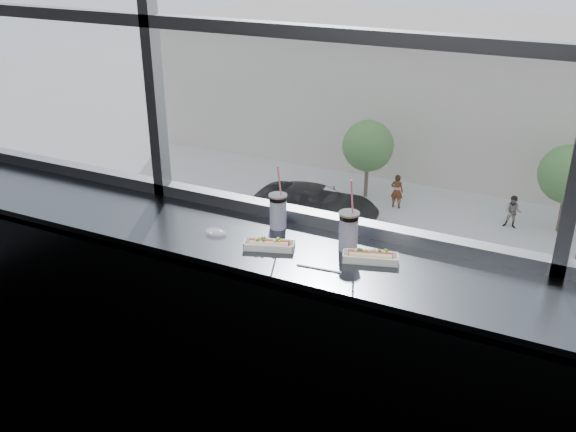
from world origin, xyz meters
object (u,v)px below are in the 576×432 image
at_px(loose_straw, 319,269).
at_px(car_far_a, 317,199).
at_px(car_near_c, 499,342).
at_px(soda_cup_left, 278,209).
at_px(soda_cup_right, 349,229).
at_px(car_near_a, 174,260).
at_px(wrapper, 216,232).
at_px(car_near_b, 352,301).
at_px(tree_left, 368,146).
at_px(tree_center, 569,174).
at_px(pedestrian_b, 514,209).
at_px(hotdog_tray_left, 269,244).
at_px(pedestrian_a, 397,188).
at_px(hotdog_tray_right, 370,256).

bearing_deg(loose_straw, car_far_a, 107.69).
height_order(car_far_a, car_near_c, car_far_a).
distance_m(soda_cup_left, soda_cup_right, 0.39).
xyz_separation_m(soda_cup_left, car_near_a, (-13.04, 16.12, -11.21)).
xyz_separation_m(car_far_a, car_near_a, (-2.79, -8.00, -0.21)).
xyz_separation_m(soda_cup_right, car_near_a, (-13.42, 16.18, -11.21)).
distance_m(loose_straw, wrapper, 0.57).
relative_size(loose_straw, car_far_a, 0.03).
relative_size(wrapper, car_near_b, 0.02).
distance_m(car_near_b, tree_left, 12.70).
bearing_deg(tree_center, tree_left, 180.00).
bearing_deg(tree_left, loose_straw, -71.57).
relative_size(wrapper, car_near_a, 0.02).
height_order(loose_straw, wrapper, wrapper).
relative_size(car_far_a, pedestrian_b, 3.49).
relative_size(hotdog_tray_left, pedestrian_a, 0.11).
bearing_deg(car_near_b, soda_cup_right, -159.87).
height_order(loose_straw, car_near_a, loose_straw).
bearing_deg(soda_cup_right, loose_straw, -100.59).
relative_size(car_near_b, pedestrian_a, 3.07).
bearing_deg(car_near_b, car_near_c, -89.34).
bearing_deg(soda_cup_left, soda_cup_right, -9.51).
bearing_deg(car_far_a, tree_center, -72.52).
bearing_deg(hotdog_tray_left, car_near_c, 71.95).
bearing_deg(car_far_a, wrapper, -160.27).
relative_size(hotdog_tray_left, car_near_a, 0.04).
bearing_deg(pedestrian_b, car_near_b, -108.90).
xyz_separation_m(hotdog_tray_right, tree_left, (-9.64, 28.25, -9.24)).
distance_m(wrapper, car_near_a, 23.54).
distance_m(hotdog_tray_left, loose_straw, 0.28).
bearing_deg(wrapper, hotdog_tray_left, -4.14).
relative_size(loose_straw, car_near_b, 0.03).
relative_size(soda_cup_left, soda_cup_right, 0.95).
relative_size(soda_cup_left, pedestrian_a, 0.15).
bearing_deg(tree_center, soda_cup_left, -91.33).
height_order(car_near_b, pedestrian_a, car_near_b).
xyz_separation_m(pedestrian_a, pedestrian_b, (5.75, 0.11, -0.10)).
xyz_separation_m(car_near_a, pedestrian_a, (5.85, 11.28, 0.14)).
bearing_deg(loose_straw, pedestrian_b, 87.90).
xyz_separation_m(hotdog_tray_left, soda_cup_right, (0.32, 0.15, 0.08)).
height_order(hotdog_tray_left, soda_cup_left, soda_cup_left).
height_order(hotdog_tray_left, car_near_c, hotdog_tray_left).
relative_size(soda_cup_left, car_far_a, 0.05).
height_order(soda_cup_right, car_near_b, soda_cup_right).
bearing_deg(tree_left, car_near_a, -108.07).
xyz_separation_m(car_near_c, pedestrian_b, (-1.24, 11.39, -0.02)).
height_order(hotdog_tray_right, pedestrian_b, hotdog_tray_right).
bearing_deg(wrapper, tree_left, 107.45).
bearing_deg(wrapper, car_near_c, 89.92).
bearing_deg(car_near_b, car_near_a, 90.66).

